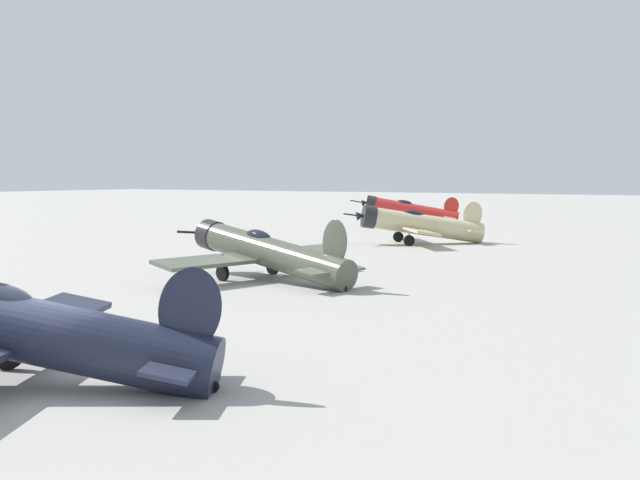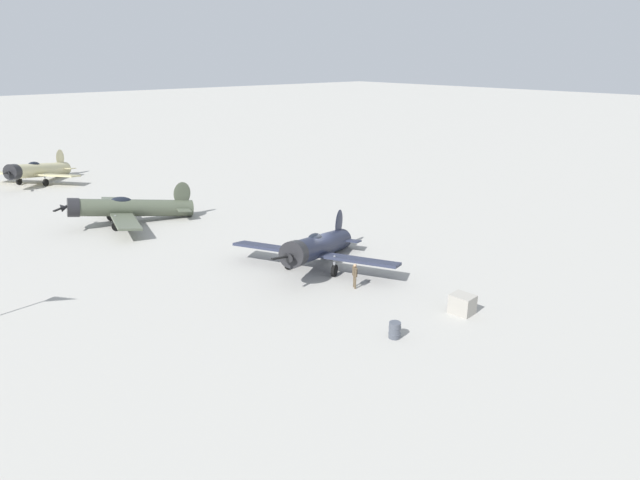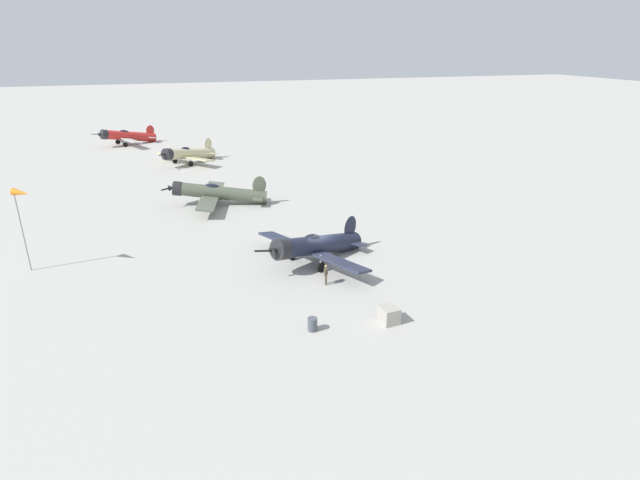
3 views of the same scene
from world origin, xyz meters
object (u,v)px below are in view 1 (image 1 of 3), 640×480
Objects in this scene: airplane_mid_apron at (265,252)px; airplane_far_line at (418,224)px; airplane_outer_stand at (408,211)px; airplane_foreground at (16,329)px.

airplane_mid_apron reaches higher than airplane_far_line.
airplane_mid_apron is 41.65m from airplane_outer_stand.
airplane_far_line reaches higher than airplane_foreground.
airplane_mid_apron is 22.07m from airplane_far_line.
airplane_outer_stand reaches higher than airplane_foreground.
airplane_mid_apron is (5.75, -18.28, -0.06)m from airplane_foreground.
airplane_foreground is at bearing 120.94° from airplane_mid_apron.
airplane_outer_stand is at bearing -101.45° from airplane_foreground.
airplane_foreground is 1.21× the size of airplane_far_line.
airplane_foreground is 19.17m from airplane_mid_apron.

